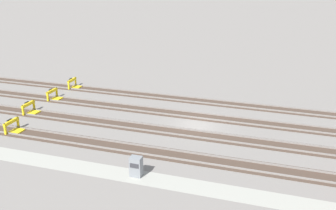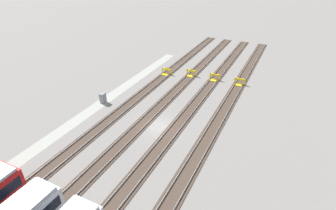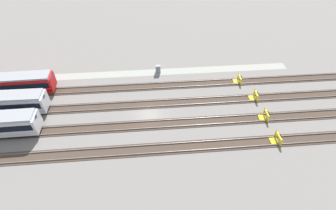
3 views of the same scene
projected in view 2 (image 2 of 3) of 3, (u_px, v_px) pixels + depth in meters
name	position (u px, v px, depth m)	size (l,w,h in m)	color
ground_plane	(158.00, 126.00, 35.91)	(400.00, 400.00, 0.00)	gray
service_walkway	(94.00, 108.00, 40.14)	(54.00, 2.00, 0.01)	#9E9E93
rail_track_nearest	(117.00, 114.00, 38.54)	(90.00, 2.24, 0.21)	#47382D
rail_track_near_inner	(144.00, 122.00, 36.77)	(90.00, 2.24, 0.21)	#47382D
rail_track_middle	(174.00, 130.00, 35.01)	(90.00, 2.24, 0.21)	#47382D
rail_track_far_inner	(207.00, 140.00, 33.24)	(90.00, 2.24, 0.21)	#47382D
bumper_stop_nearest_track	(166.00, 72.00, 51.04)	(1.36, 2.00, 1.22)	yellow
bumper_stop_near_inner_track	(191.00, 73.00, 50.43)	(1.37, 2.01, 1.22)	yellow
bumper_stop_middle_track	(214.00, 78.00, 48.74)	(1.36, 2.01, 1.22)	yellow
bumper_stop_far_inner_track	(239.00, 82.00, 47.03)	(1.38, 2.01, 1.22)	yellow
electrical_cabinet	(103.00, 98.00, 41.30)	(0.90, 0.73, 1.60)	gray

